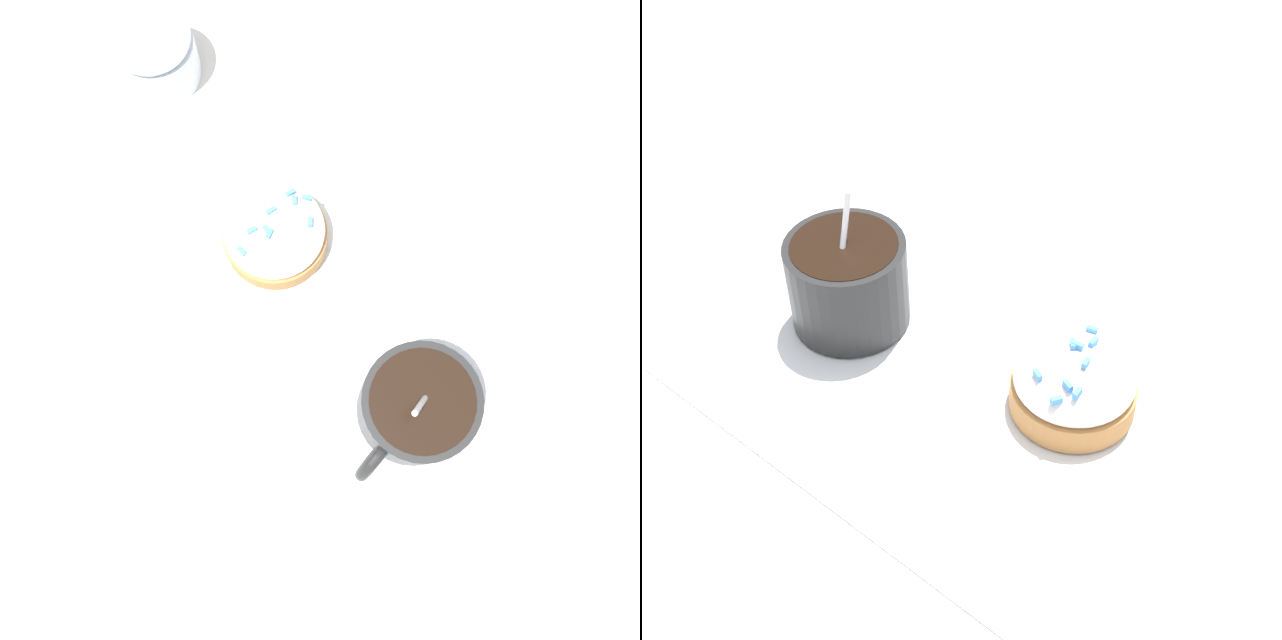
{
  "view_description": "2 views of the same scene",
  "coord_description": "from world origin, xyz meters",
  "views": [
    {
      "loc": [
        -0.09,
        0.07,
        0.56
      ],
      "look_at": [
        0.01,
        0.01,
        0.04
      ],
      "focal_mm": 42.0,
      "sensor_mm": 36.0,
      "label": 1
    },
    {
      "loc": [
        0.22,
        -0.36,
        0.43
      ],
      "look_at": [
        0.0,
        -0.01,
        0.04
      ],
      "focal_mm": 50.0,
      "sensor_mm": 36.0,
      "label": 2
    }
  ],
  "objects": [
    {
      "name": "coffee_cup",
      "position": [
        -0.08,
        -0.01,
        0.04
      ],
      "size": [
        0.08,
        0.11,
        0.1
      ],
      "color": "black",
      "rests_on": "paper_napkin"
    },
    {
      "name": "ground_plane",
      "position": [
        0.0,
        0.0,
        0.0
      ],
      "size": [
        3.0,
        3.0,
        0.0
      ],
      "primitive_type": "plane",
      "color": "silver"
    },
    {
      "name": "sugar_bowl",
      "position": [
        0.26,
        -0.01,
        0.03
      ],
      "size": [
        0.07,
        0.07,
        0.06
      ],
      "color": "silver",
      "rests_on": "ground_plane"
    },
    {
      "name": "paper_napkin",
      "position": [
        0.0,
        0.0,
        0.0
      ],
      "size": [
        0.35,
        0.33,
        0.0
      ],
      "color": "white",
      "rests_on": "ground_plane"
    },
    {
      "name": "frosted_pastry",
      "position": [
        0.08,
        -0.01,
        0.02
      ],
      "size": [
        0.08,
        0.08,
        0.05
      ],
      "color": "#B2753D",
      "rests_on": "paper_napkin"
    }
  ]
}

